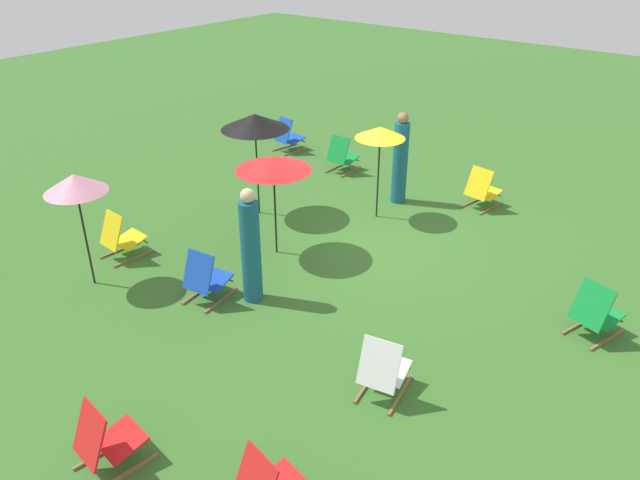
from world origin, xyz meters
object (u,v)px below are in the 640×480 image
deckchair_1 (106,440)px  deckchair_7 (342,156)px  umbrella_0 (273,163)px  umbrella_2 (75,184)px  deckchair_0 (206,278)px  deckchair_3 (288,136)px  umbrella_3 (255,122)px  person_0 (400,160)px  person_1 (251,249)px  deckchair_2 (121,237)px  deckchair_4 (482,190)px  umbrella_1 (380,133)px  deckchair_6 (596,313)px  deckchair_5 (383,370)px

deckchair_1 → deckchair_7: size_ratio=1.00×
umbrella_0 → umbrella_2: umbrella_2 is taller
deckchair_0 → deckchair_3: same height
deckchair_7 → umbrella_3: bearing=90.4°
umbrella_3 → person_0: umbrella_3 is taller
deckchair_0 → person_1: 0.85m
deckchair_2 → deckchair_4: (-3.90, -5.61, 0.00)m
umbrella_1 → umbrella_2: umbrella_2 is taller
deckchair_0 → deckchair_6: 5.53m
deckchair_4 → umbrella_2: size_ratio=0.45×
deckchair_3 → umbrella_0: umbrella_0 is taller
deckchair_0 → umbrella_0: bearing=-92.0°
umbrella_3 → deckchair_3: bearing=-58.4°
deckchair_5 → umbrella_2: size_ratio=0.45×
person_1 → deckchair_5: bearing=-72.1°
deckchair_7 → deckchair_1: bearing=110.1°
umbrella_2 → deckchair_3: bearing=-76.4°
umbrella_1 → umbrella_2: (2.17, 4.78, 0.03)m
deckchair_3 → deckchair_6: 8.74m
deckchair_0 → person_0: size_ratio=0.45×
deckchair_0 → deckchair_6: (-4.84, -2.68, 0.00)m
deckchair_6 → umbrella_2: size_ratio=0.47×
deckchair_4 → umbrella_0: bearing=73.5°
deckchair_3 → person_1: 6.58m
umbrella_0 → umbrella_3: size_ratio=0.89×
deckchair_6 → umbrella_3: (6.31, -0.03, 1.46)m
umbrella_3 → deckchair_7: bearing=-89.3°
deckchair_1 → person_0: person_0 is taller
umbrella_1 → umbrella_3: size_ratio=0.90×
deckchair_1 → umbrella_1: (1.16, -6.81, 1.30)m
deckchair_6 → umbrella_2: (6.60, 3.47, 1.33)m
deckchair_7 → umbrella_2: umbrella_2 is taller
umbrella_1 → deckchair_5: bearing=124.3°
umbrella_0 → person_1: bearing=117.9°
deckchair_6 → umbrella_0: umbrella_0 is taller
deckchair_6 → person_1: size_ratio=0.48×
deckchair_5 → deckchair_6: same height
deckchair_1 → deckchair_3: 9.87m
deckchair_2 → umbrella_3: umbrella_3 is taller
deckchair_5 → umbrella_0: bearing=-39.5°
deckchair_6 → person_1: 4.88m
deckchair_6 → umbrella_3: umbrella_3 is taller
deckchair_0 → person_0: bearing=-101.3°
deckchair_3 → person_1: size_ratio=0.46×
deckchair_2 → umbrella_3: size_ratio=0.42×
deckchair_6 → deckchair_0: bearing=46.4°
deckchair_2 → deckchair_4: size_ratio=1.00×
umbrella_1 → umbrella_0: bearing=75.8°
deckchair_1 → person_1: (1.04, -3.27, 0.49)m
deckchair_0 → person_1: (-0.53, -0.45, 0.49)m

